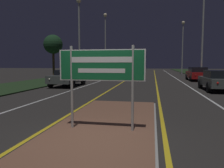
{
  "coord_description": "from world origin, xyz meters",
  "views": [
    {
      "loc": [
        1.33,
        -4.88,
        1.84
      ],
      "look_at": [
        0.0,
        2.17,
        1.17
      ],
      "focal_mm": 35.0,
      "sensor_mm": 36.0,
      "label": 1
    }
  ],
  "objects_px": {
    "streetlight_right_near": "(203,17)",
    "car_receding_1": "(197,74)",
    "car_approaching_0": "(68,77)",
    "car_receding_0": "(218,80)",
    "highway_sign": "(101,69)",
    "streetlight_right_far": "(183,40)",
    "streetlight_left_near": "(79,29)",
    "streetlight_left_far": "(105,34)"
  },
  "relations": [
    {
      "from": "streetlight_right_near",
      "to": "car_receding_1",
      "type": "height_order",
      "value": "streetlight_right_near"
    },
    {
      "from": "streetlight_right_near",
      "to": "car_approaching_0",
      "type": "xyz_separation_m",
      "value": [
        -11.75,
        -6.84,
        -5.83
      ]
    },
    {
      "from": "car_receding_0",
      "to": "car_approaching_0",
      "type": "height_order",
      "value": "car_receding_0"
    },
    {
      "from": "highway_sign",
      "to": "streetlight_right_far",
      "type": "xyz_separation_m",
      "value": [
        6.24,
        33.93,
        4.22
      ]
    },
    {
      "from": "car_receding_1",
      "to": "highway_sign",
      "type": "bearing_deg",
      "value": -107.26
    },
    {
      "from": "streetlight_left_near",
      "to": "car_receding_0",
      "type": "bearing_deg",
      "value": -28.52
    },
    {
      "from": "car_receding_0",
      "to": "car_receding_1",
      "type": "distance_m",
      "value": 9.14
    },
    {
      "from": "highway_sign",
      "to": "car_approaching_0",
      "type": "bearing_deg",
      "value": 115.95
    },
    {
      "from": "streetlight_right_far",
      "to": "car_approaching_0",
      "type": "bearing_deg",
      "value": -117.6
    },
    {
      "from": "car_receding_1",
      "to": "car_approaching_0",
      "type": "distance_m",
      "value": 14.1
    },
    {
      "from": "car_receding_0",
      "to": "streetlight_left_far",
      "type": "bearing_deg",
      "value": 122.45
    },
    {
      "from": "car_receding_0",
      "to": "car_approaching_0",
      "type": "bearing_deg",
      "value": 174.46
    },
    {
      "from": "streetlight_left_near",
      "to": "car_approaching_0",
      "type": "distance_m",
      "value": 7.35
    },
    {
      "from": "streetlight_left_near",
      "to": "car_receding_1",
      "type": "distance_m",
      "value": 13.59
    },
    {
      "from": "streetlight_left_far",
      "to": "car_approaching_0",
      "type": "distance_m",
      "value": 18.65
    },
    {
      "from": "streetlight_left_far",
      "to": "streetlight_right_far",
      "type": "xyz_separation_m",
      "value": [
        12.51,
        4.84,
        -0.64
      ]
    },
    {
      "from": "streetlight_right_far",
      "to": "car_receding_1",
      "type": "distance_m",
      "value": 15.39
    },
    {
      "from": "car_approaching_0",
      "to": "streetlight_right_far",
      "type": "bearing_deg",
      "value": 62.4
    },
    {
      "from": "streetlight_right_near",
      "to": "streetlight_left_near",
      "type": "bearing_deg",
      "value": -173.88
    },
    {
      "from": "streetlight_right_far",
      "to": "car_receding_0",
      "type": "distance_m",
      "value": 24.2
    },
    {
      "from": "streetlight_right_far",
      "to": "streetlight_left_far",
      "type": "bearing_deg",
      "value": -158.84
    },
    {
      "from": "streetlight_right_near",
      "to": "streetlight_left_far",
      "type": "bearing_deg",
      "value": 138.95
    },
    {
      "from": "highway_sign",
      "to": "car_receding_1",
      "type": "height_order",
      "value": "highway_sign"
    },
    {
      "from": "car_approaching_0",
      "to": "highway_sign",
      "type": "bearing_deg",
      "value": -64.05
    },
    {
      "from": "car_approaching_0",
      "to": "streetlight_right_near",
      "type": "bearing_deg",
      "value": 30.2
    },
    {
      "from": "streetlight_right_far",
      "to": "car_receding_0",
      "type": "xyz_separation_m",
      "value": [
        -0.57,
        -23.63,
        -5.18
      ]
    },
    {
      "from": "streetlight_right_far",
      "to": "highway_sign",
      "type": "bearing_deg",
      "value": -100.43
    },
    {
      "from": "streetlight_left_far",
      "to": "car_receding_1",
      "type": "bearing_deg",
      "value": -38.11
    },
    {
      "from": "car_receding_0",
      "to": "car_receding_1",
      "type": "xyz_separation_m",
      "value": [
        0.36,
        9.13,
        0.03
      ]
    },
    {
      "from": "car_receding_1",
      "to": "car_approaching_0",
      "type": "relative_size",
      "value": 1.06
    },
    {
      "from": "streetlight_right_near",
      "to": "car_receding_0",
      "type": "relative_size",
      "value": 2.65
    },
    {
      "from": "highway_sign",
      "to": "car_approaching_0",
      "type": "distance_m",
      "value": 12.7
    },
    {
      "from": "streetlight_right_near",
      "to": "car_receding_0",
      "type": "distance_m",
      "value": 9.85
    },
    {
      "from": "car_receding_0",
      "to": "streetlight_left_near",
      "type": "bearing_deg",
      "value": 151.48
    },
    {
      "from": "highway_sign",
      "to": "car_receding_1",
      "type": "relative_size",
      "value": 0.51
    },
    {
      "from": "streetlight_left_near",
      "to": "car_approaching_0",
      "type": "bearing_deg",
      "value": -80.89
    },
    {
      "from": "streetlight_left_far",
      "to": "car_approaching_0",
      "type": "bearing_deg",
      "value": -87.64
    },
    {
      "from": "highway_sign",
      "to": "streetlight_right_near",
      "type": "bearing_deg",
      "value": 71.19
    },
    {
      "from": "streetlight_left_near",
      "to": "streetlight_left_far",
      "type": "xyz_separation_m",
      "value": [
        0.15,
        12.22,
        1.02
      ]
    },
    {
      "from": "car_receding_0",
      "to": "car_receding_1",
      "type": "bearing_deg",
      "value": 87.72
    },
    {
      "from": "streetlight_left_near",
      "to": "car_receding_1",
      "type": "bearing_deg",
      "value": 11.62
    },
    {
      "from": "streetlight_right_far",
      "to": "car_approaching_0",
      "type": "height_order",
      "value": "streetlight_right_far"
    }
  ]
}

